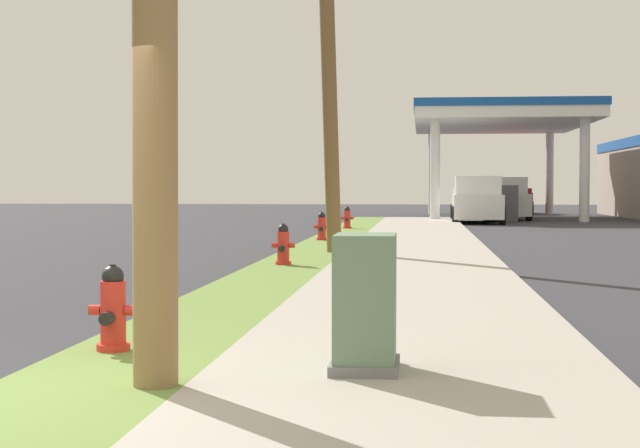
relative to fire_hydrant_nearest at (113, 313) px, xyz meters
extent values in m
cube|color=olive|center=(0.27, -2.01, -0.39)|extent=(1.40, 80.00, 0.12)
cube|color=#A8A093|center=(2.57, -2.01, -0.39)|extent=(3.20, 80.00, 0.12)
cylinder|color=red|center=(0.00, 0.01, -0.30)|extent=(0.29, 0.29, 0.06)
cylinder|color=red|center=(0.00, 0.01, -0.03)|extent=(0.22, 0.22, 0.60)
sphere|color=black|center=(0.00, 0.01, 0.31)|extent=(0.19, 0.19, 0.19)
cylinder|color=black|center=(0.00, 0.01, 0.39)|extent=(0.06, 0.06, 0.05)
cylinder|color=red|center=(-0.16, 0.01, 0.02)|extent=(0.10, 0.09, 0.09)
cylinder|color=red|center=(0.16, 0.01, 0.02)|extent=(0.10, 0.09, 0.09)
cylinder|color=black|center=(0.00, -0.16, -0.03)|extent=(0.11, 0.12, 0.11)
cylinder|color=red|center=(0.15, 9.47, -0.30)|extent=(0.29, 0.29, 0.06)
cylinder|color=red|center=(0.15, 9.47, -0.03)|extent=(0.22, 0.22, 0.60)
sphere|color=black|center=(0.15, 9.47, 0.31)|extent=(0.19, 0.19, 0.19)
cylinder|color=black|center=(0.15, 9.47, 0.39)|extent=(0.06, 0.06, 0.05)
cylinder|color=red|center=(-0.01, 9.47, 0.02)|extent=(0.10, 0.09, 0.09)
cylinder|color=red|center=(0.31, 9.47, 0.02)|extent=(0.10, 0.09, 0.09)
cylinder|color=black|center=(0.15, 9.30, -0.03)|extent=(0.11, 0.12, 0.11)
cylinder|color=red|center=(0.01, 17.76, -0.30)|extent=(0.29, 0.29, 0.06)
cylinder|color=red|center=(0.01, 17.76, -0.03)|extent=(0.22, 0.22, 0.60)
sphere|color=black|center=(0.01, 17.76, 0.31)|extent=(0.19, 0.19, 0.19)
cylinder|color=black|center=(0.01, 17.76, 0.39)|extent=(0.06, 0.06, 0.05)
cylinder|color=red|center=(-0.15, 17.76, 0.02)|extent=(0.10, 0.09, 0.09)
cylinder|color=red|center=(0.17, 17.76, 0.02)|extent=(0.10, 0.09, 0.09)
cylinder|color=black|center=(0.01, 17.59, -0.03)|extent=(0.11, 0.12, 0.11)
cylinder|color=red|center=(0.13, 25.19, -0.30)|extent=(0.29, 0.29, 0.06)
cylinder|color=red|center=(0.13, 25.19, -0.03)|extent=(0.22, 0.22, 0.60)
sphere|color=black|center=(0.13, 25.19, 0.31)|extent=(0.19, 0.19, 0.19)
cylinder|color=black|center=(0.13, 25.19, 0.39)|extent=(0.06, 0.06, 0.05)
cylinder|color=red|center=(-0.03, 25.19, 0.02)|extent=(0.10, 0.09, 0.09)
cylinder|color=red|center=(0.29, 25.19, 0.02)|extent=(0.10, 0.09, 0.09)
cylinder|color=black|center=(0.13, 25.02, -0.03)|extent=(0.11, 0.12, 0.11)
cylinder|color=brown|center=(0.65, 12.74, 4.38)|extent=(0.67, 0.95, 9.40)
cube|color=slate|center=(2.21, -0.70, -0.29)|extent=(0.52, 0.69, 0.08)
cube|color=slate|center=(2.21, -0.70, 0.20)|extent=(0.46, 0.63, 1.05)
cylinder|color=silver|center=(3.23, 35.74, 1.82)|extent=(0.44, 0.44, 4.53)
cylinder|color=silver|center=(9.70, 35.74, 1.82)|extent=(0.44, 0.44, 4.53)
cylinder|color=silver|center=(3.23, 47.51, 1.82)|extent=(0.44, 0.44, 4.53)
cylinder|color=silver|center=(9.70, 47.51, 1.82)|extent=(0.44, 0.44, 4.53)
cube|color=white|center=(6.47, 41.63, 4.33)|extent=(8.27, 13.57, 0.50)
cube|color=#144C9E|center=(6.47, 41.63, 4.76)|extent=(8.37, 13.67, 0.36)
cube|color=#47474C|center=(6.47, 35.74, 0.35)|extent=(0.70, 1.10, 1.60)
cube|color=#47474C|center=(6.47, 47.51, 0.35)|extent=(0.70, 1.10, 1.60)
cube|color=#144C9E|center=(12.87, 41.63, 3.24)|extent=(0.50, 16.16, 0.50)
cube|color=black|center=(5.18, 41.63, 0.14)|extent=(2.10, 4.61, 0.85)
cube|color=black|center=(5.17, 41.40, 0.85)|extent=(1.73, 2.12, 0.56)
cylinder|color=black|center=(4.43, 43.38, -0.15)|extent=(0.26, 0.61, 0.60)
cylinder|color=black|center=(6.15, 43.27, -0.15)|extent=(0.26, 0.61, 0.60)
cylinder|color=black|center=(4.22, 39.98, -0.15)|extent=(0.26, 0.61, 0.60)
cylinder|color=black|center=(5.93, 39.88, -0.15)|extent=(0.26, 0.61, 0.60)
cube|color=#BCBCC1|center=(6.32, 38.68, 0.26)|extent=(2.39, 5.53, 1.00)
cube|color=#BCBCC1|center=(6.39, 37.71, 1.14)|extent=(1.98, 2.18, 0.76)
cube|color=#BCBCC1|center=(6.23, 39.87, 0.88)|extent=(2.09, 3.05, 0.24)
cylinder|color=black|center=(7.42, 36.61, -0.07)|extent=(0.27, 0.77, 0.76)
cylinder|color=black|center=(5.53, 36.47, -0.07)|extent=(0.27, 0.77, 0.76)
cylinder|color=black|center=(7.11, 40.89, -0.07)|extent=(0.27, 0.77, 0.76)
cylinder|color=black|center=(5.22, 40.76, -0.07)|extent=(0.27, 0.77, 0.76)
cube|color=red|center=(7.74, 48.96, 0.26)|extent=(2.14, 5.45, 1.00)
cube|color=red|center=(7.76, 49.93, 1.14)|extent=(1.89, 2.10, 0.76)
cube|color=red|center=(7.71, 47.77, 0.88)|extent=(1.95, 2.96, 0.24)
cylinder|color=black|center=(6.84, 51.13, -0.07)|extent=(0.24, 0.77, 0.76)
cylinder|color=black|center=(8.74, 51.08, -0.07)|extent=(0.24, 0.77, 0.76)
cylinder|color=black|center=(6.73, 46.84, -0.07)|extent=(0.24, 0.77, 0.76)
cylinder|color=black|center=(8.63, 46.79, -0.07)|extent=(0.24, 0.77, 0.76)
cube|color=white|center=(4.97, 34.19, 0.26)|extent=(2.07, 5.43, 1.00)
cube|color=white|center=(4.96, 33.22, 1.14)|extent=(1.87, 2.08, 0.76)
cube|color=white|center=(4.99, 35.38, 0.88)|extent=(1.92, 2.94, 0.24)
cylinder|color=black|center=(5.89, 32.03, -0.07)|extent=(0.23, 0.76, 0.76)
cylinder|color=black|center=(3.99, 32.06, -0.07)|extent=(0.23, 0.76, 0.76)
cylinder|color=black|center=(5.95, 36.33, -0.07)|extent=(0.23, 0.76, 0.76)
cylinder|color=black|center=(4.05, 36.36, -0.07)|extent=(0.23, 0.76, 0.76)
camera|label=1|loc=(2.64, -8.23, 1.09)|focal=55.48mm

